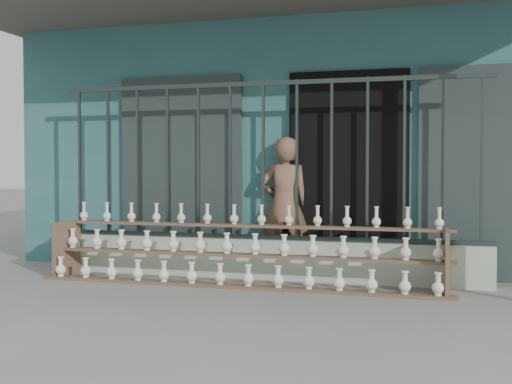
# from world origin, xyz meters

# --- Properties ---
(ground) EXTENTS (60.00, 60.00, 0.00)m
(ground) POSITION_xyz_m (0.00, 0.00, 0.00)
(ground) COLOR slate
(workshop_building) EXTENTS (7.40, 6.60, 3.21)m
(workshop_building) POSITION_xyz_m (0.00, 4.23, 1.62)
(workshop_building) COLOR #2B5B5B
(workshop_building) RESTS_ON ground
(parapet_wall) EXTENTS (5.00, 0.20, 0.45)m
(parapet_wall) POSITION_xyz_m (0.00, 1.30, 0.23)
(parapet_wall) COLOR #AFC3A7
(parapet_wall) RESTS_ON ground
(security_fence) EXTENTS (5.00, 0.04, 1.80)m
(security_fence) POSITION_xyz_m (-0.00, 1.30, 1.35)
(security_fence) COLOR #283330
(security_fence) RESTS_ON parapet_wall
(shelf_rack) EXTENTS (4.50, 0.68, 0.85)m
(shelf_rack) POSITION_xyz_m (-0.14, 0.88, 0.36)
(shelf_rack) COLOR brown
(shelf_rack) RESTS_ON ground
(elderly_woman) EXTENTS (0.68, 0.55, 1.63)m
(elderly_woman) POSITION_xyz_m (0.16, 1.69, 0.82)
(elderly_woman) COLOR brown
(elderly_woman) RESTS_ON ground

